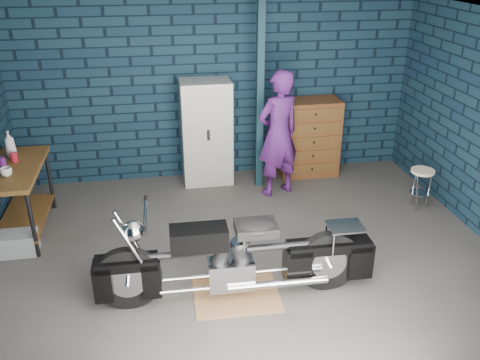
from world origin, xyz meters
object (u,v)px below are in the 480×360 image
object	(u,v)px
storage_bin	(19,243)
locker	(207,133)
person	(278,134)
workbench	(21,200)
motorcycle	(236,253)
tool_chest	(309,138)
shop_stool	(420,189)

from	to	relation	value
storage_bin	locker	xyz separation A→B (m)	(2.46, 1.66, 0.66)
person	storage_bin	xyz separation A→B (m)	(-3.42, -1.06, -0.79)
workbench	motorcycle	size ratio (longest dim) A/B	0.57
motorcycle	person	xyz separation A→B (m)	(0.99, 2.33, 0.38)
storage_bin	person	bearing A→B (deg)	17.30
workbench	locker	xyz separation A→B (m)	(2.48, 1.16, 0.34)
tool_chest	shop_stool	distance (m)	1.87
person	locker	bearing A→B (deg)	-53.14
workbench	person	xyz separation A→B (m)	(3.44, 0.56, 0.46)
tool_chest	person	bearing A→B (deg)	-137.61
storage_bin	tool_chest	distance (m)	4.42
storage_bin	locker	bearing A→B (deg)	34.01
workbench	tool_chest	distance (m)	4.25
workbench	locker	bearing A→B (deg)	25.06
motorcycle	tool_chest	size ratio (longest dim) A/B	2.02
motorcycle	person	bearing A→B (deg)	68.11
motorcycle	locker	bearing A→B (deg)	90.56
person	locker	world-z (taller)	person
motorcycle	tool_chest	distance (m)	3.35
shop_stool	workbench	bearing A→B (deg)	177.30
storage_bin	shop_stool	world-z (taller)	shop_stool
workbench	storage_bin	size ratio (longest dim) A/B	3.31
workbench	locker	size ratio (longest dim) A/B	0.88
workbench	tool_chest	size ratio (longest dim) A/B	1.15
motorcycle	person	world-z (taller)	person
workbench	storage_bin	bearing A→B (deg)	-87.71
workbench	person	distance (m)	3.52
workbench	shop_stool	world-z (taller)	workbench
workbench	tool_chest	bearing A→B (deg)	15.83
motorcycle	storage_bin	distance (m)	2.77
person	tool_chest	size ratio (longest dim) A/B	1.52
workbench	tool_chest	world-z (taller)	tool_chest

